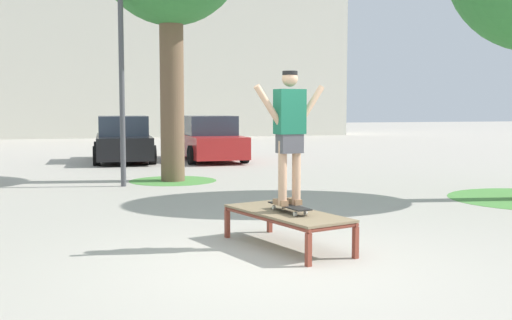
{
  "coord_description": "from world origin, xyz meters",
  "views": [
    {
      "loc": [
        -2.02,
        -6.66,
        1.79
      ],
      "look_at": [
        0.41,
        2.32,
        1.0
      ],
      "focal_mm": 43.65,
      "sensor_mm": 36.0,
      "label": 1
    }
  ],
  "objects_px": {
    "skate_box": "(287,215)",
    "skater": "(290,128)",
    "car_black": "(123,140)",
    "skateboard": "(289,206)",
    "light_post": "(121,15)",
    "car_red": "(209,140)"
  },
  "relations": [
    {
      "from": "skate_box",
      "to": "skater",
      "type": "bearing_deg",
      "value": -72.61
    },
    {
      "from": "car_black",
      "to": "skate_box",
      "type": "bearing_deg",
      "value": -84.49
    },
    {
      "from": "skateboard",
      "to": "light_post",
      "type": "height_order",
      "value": "light_post"
    },
    {
      "from": "car_red",
      "to": "light_post",
      "type": "relative_size",
      "value": 0.73
    },
    {
      "from": "car_red",
      "to": "light_post",
      "type": "xyz_separation_m",
      "value": [
        -3.19,
        -6.26,
        3.13
      ]
    },
    {
      "from": "skateboard",
      "to": "car_red",
      "type": "relative_size",
      "value": 0.19
    },
    {
      "from": "skate_box",
      "to": "light_post",
      "type": "distance_m",
      "value": 7.81
    },
    {
      "from": "skate_box",
      "to": "car_black",
      "type": "height_order",
      "value": "car_black"
    },
    {
      "from": "skater",
      "to": "light_post",
      "type": "height_order",
      "value": "light_post"
    },
    {
      "from": "skater",
      "to": "car_black",
      "type": "relative_size",
      "value": 0.4
    },
    {
      "from": "skate_box",
      "to": "skater",
      "type": "height_order",
      "value": "skater"
    },
    {
      "from": "skate_box",
      "to": "skateboard",
      "type": "xyz_separation_m",
      "value": [
        0.02,
        -0.05,
        0.12
      ]
    },
    {
      "from": "skateboard",
      "to": "car_black",
      "type": "relative_size",
      "value": 0.19
    },
    {
      "from": "skate_box",
      "to": "skater",
      "type": "xyz_separation_m",
      "value": [
        0.02,
        -0.05,
        1.12
      ]
    },
    {
      "from": "car_black",
      "to": "light_post",
      "type": "relative_size",
      "value": 0.73
    },
    {
      "from": "car_red",
      "to": "light_post",
      "type": "height_order",
      "value": "light_post"
    },
    {
      "from": "car_black",
      "to": "light_post",
      "type": "height_order",
      "value": "light_post"
    },
    {
      "from": "skater",
      "to": "car_red",
      "type": "xyz_separation_m",
      "value": [
        1.5,
        13.14,
        -0.84
      ]
    },
    {
      "from": "car_black",
      "to": "car_red",
      "type": "xyz_separation_m",
      "value": [
        2.82,
        -0.4,
        0.0
      ]
    },
    {
      "from": "skate_box",
      "to": "skateboard",
      "type": "relative_size",
      "value": 2.48
    },
    {
      "from": "skate_box",
      "to": "car_black",
      "type": "relative_size",
      "value": 0.48
    },
    {
      "from": "skater",
      "to": "light_post",
      "type": "relative_size",
      "value": 0.29
    }
  ]
}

